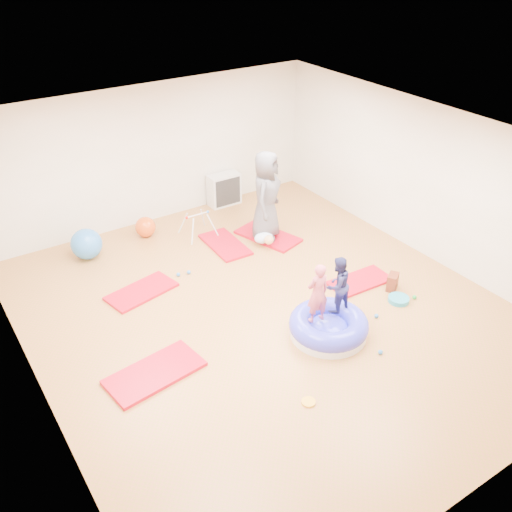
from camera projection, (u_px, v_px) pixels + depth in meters
room at (267, 236)px, 8.43m from camera, size 7.01×8.01×2.81m
gym_mat_front_left at (155, 373)px, 7.90m from camera, size 1.41×0.84×0.06m
gym_mat_mid_left at (142, 292)px, 9.61m from camera, size 1.26×0.81×0.05m
gym_mat_center_back at (225, 244)px, 10.97m from camera, size 0.63×1.20×0.05m
gym_mat_right at (360, 281)px, 9.88m from camera, size 1.12×0.59×0.05m
gym_mat_rear_right at (268, 236)px, 11.26m from camera, size 0.97×1.39×0.05m
inflatable_cushion at (328, 326)px, 8.60m from camera, size 1.21×1.21×0.38m
child_pink at (318, 290)px, 8.21m from camera, size 0.38×0.27×0.97m
child_navy at (338, 282)px, 8.44m from camera, size 0.48×0.39×0.92m
adult_caregiver at (266, 195)px, 10.77m from camera, size 1.01×0.97×1.74m
infant at (265, 238)px, 10.90m from camera, size 0.39×0.40×0.23m
ball_pit_balls at (309, 297)px, 9.46m from camera, size 3.03×3.56×0.07m
exercise_ball_blue at (86, 244)px, 10.46m from camera, size 0.57×0.57×0.57m
exercise_ball_orange at (145, 227)px, 11.22m from camera, size 0.40×0.40×0.40m
infant_play_gym at (198, 221)px, 11.16m from camera, size 0.63×0.59×0.48m
cube_shelf at (224, 189)px, 12.39m from camera, size 0.70×0.34×0.70m
balance_disc at (399, 299)px, 9.39m from camera, size 0.35×0.35×0.08m
backpack at (392, 282)px, 9.64m from camera, size 0.30×0.26×0.29m
yellow_toy at (308, 402)px, 7.44m from camera, size 0.19×0.19×0.03m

